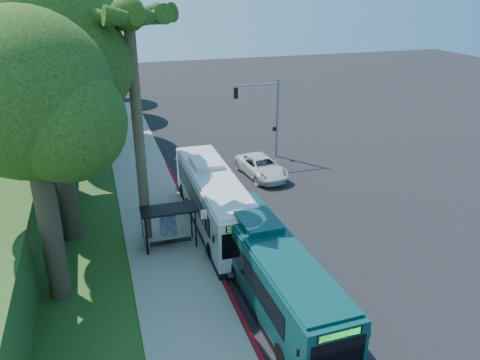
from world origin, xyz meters
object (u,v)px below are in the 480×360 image
object	(u,v)px
bus_shelter	(165,220)
pickup	(262,167)
teal_bus	(272,271)
white_bus	(214,198)

from	to	relation	value
bus_shelter	pickup	bearing A→B (deg)	43.69
pickup	bus_shelter	bearing A→B (deg)	-143.08
bus_shelter	pickup	xyz separation A→B (m)	(9.18, 8.77, -1.01)
bus_shelter	teal_bus	world-z (taller)	teal_bus
bus_shelter	teal_bus	size ratio (longest dim) A/B	0.26
teal_bus	white_bus	bearing A→B (deg)	92.56
white_bus	pickup	size ratio (longest dim) A/B	2.20
white_bus	teal_bus	size ratio (longest dim) A/B	1.04
white_bus	pickup	xyz separation A→B (m)	(5.73, 6.84, -1.03)
white_bus	pickup	bearing A→B (deg)	50.77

